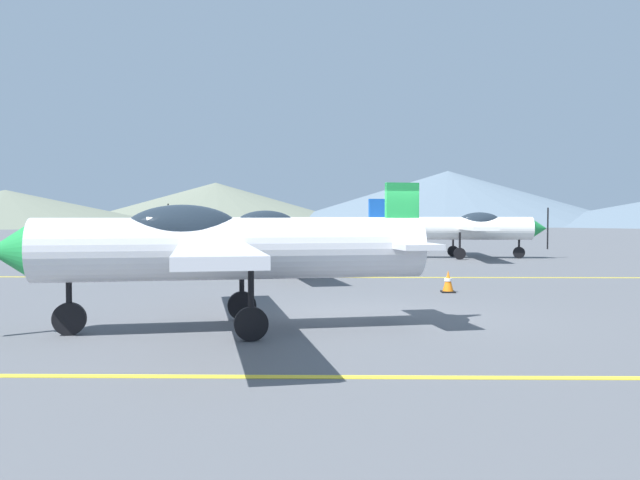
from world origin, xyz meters
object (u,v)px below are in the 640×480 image
(airplane_near, at_px, (218,246))
(traffic_cone_front, at_px, (448,282))
(car_sedan, at_px, (389,236))
(airplane_mid, at_px, (283,232))
(airplane_far, at_px, (467,227))

(airplane_near, distance_m, traffic_cone_front, 7.87)
(car_sedan, relative_size, traffic_cone_front, 7.74)
(airplane_near, distance_m, car_sedan, 29.04)
(airplane_mid, distance_m, car_sedan, 18.33)
(airplane_near, xyz_separation_m, traffic_cone_front, (5.13, 5.84, -1.21))
(airplane_mid, bearing_deg, car_sedan, 73.30)
(airplane_mid, bearing_deg, traffic_cone_front, -46.82)
(car_sedan, height_order, traffic_cone_front, car_sedan)
(car_sedan, bearing_deg, traffic_cone_front, -91.22)
(car_sedan, bearing_deg, airplane_far, -70.15)
(airplane_far, bearing_deg, car_sedan, 109.85)
(airplane_far, xyz_separation_m, traffic_cone_front, (-3.49, -14.31, -1.21))
(airplane_near, bearing_deg, traffic_cone_front, 48.70)
(airplane_near, height_order, airplane_mid, same)
(car_sedan, xyz_separation_m, traffic_cone_front, (-0.48, -22.64, -0.56))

